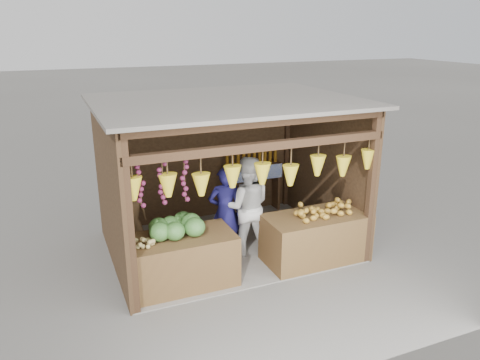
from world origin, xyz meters
The scene contains 12 objects.
ground centered at (0.00, 0.00, 0.00)m, with size 80.00×80.00×0.00m, color #514F49.
stall_structure centered at (-0.03, -0.04, 1.67)m, with size 4.30×3.30×2.66m.
back_shelf centered at (1.05, 1.28, 0.87)m, with size 1.25×0.32×1.32m.
counter_left centered at (-1.11, -0.97, 0.41)m, with size 1.57×0.85×0.81m, color #452C17.
counter_right centered at (1.18, -1.07, 0.41)m, with size 1.74×0.85×0.82m, color #4F341A.
stool centered at (-1.64, 0.20, 0.15)m, with size 0.33×0.33×0.31m, color black.
man_standing centered at (-0.15, -0.29, 0.80)m, with size 0.58×0.38×1.60m, color #161349.
woman_standing centered at (0.21, -0.37, 0.88)m, with size 0.85×0.66×1.75m, color beige.
vendor_seated centered at (-1.64, 0.20, 0.81)m, with size 0.50×0.32×1.01m, color #503820.
melon_pile centered at (-1.16, -0.90, 0.97)m, with size 1.00×0.50×0.32m, color #1A4B14, non-canonical shape.
tanfruit_pile centered at (-1.69, -1.03, 0.88)m, with size 0.34×0.40×0.13m, color #A6894D, non-canonical shape.
mango_pile centered at (1.26, -1.05, 0.93)m, with size 1.40×0.64×0.22m, color #C65C1A, non-canonical shape.
Camera 1 is at (-2.78, -7.18, 3.80)m, focal length 35.00 mm.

